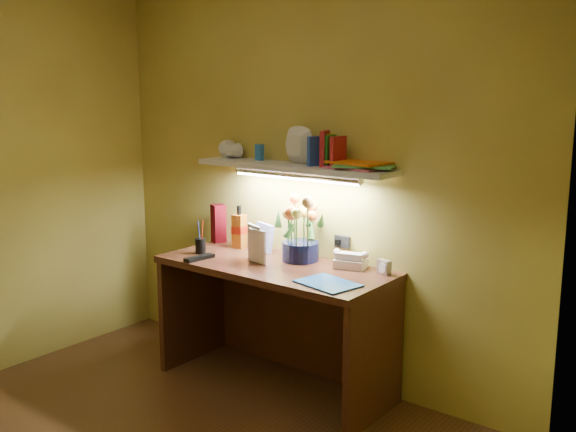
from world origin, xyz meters
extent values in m
cube|color=#381C0F|center=(0.00, 1.20, 0.38)|extent=(1.40, 0.60, 0.75)
cube|color=silver|center=(0.60, 1.41, 0.79)|extent=(0.09, 0.06, 0.08)
cube|color=#51050E|center=(-0.65, 1.42, 0.88)|extent=(0.11, 0.11, 0.25)
cylinder|color=black|center=(-0.52, 1.12, 0.83)|extent=(0.09, 0.09, 0.16)
cube|color=black|center=(-0.42, 1.01, 0.76)|extent=(0.07, 0.20, 0.02)
cube|color=blue|center=(0.47, 1.06, 0.75)|extent=(0.34, 0.28, 0.01)
imported|color=white|center=(-0.17, 1.17, 0.85)|extent=(0.15, 0.05, 0.20)
imported|color=silver|center=(-0.22, 1.22, 0.86)|extent=(0.15, 0.07, 0.22)
cube|color=silver|center=(0.00, 1.38, 1.30)|extent=(1.30, 0.25, 0.03)
imported|color=silver|center=(-0.58, 1.39, 1.36)|extent=(0.12, 0.12, 0.09)
imported|color=silver|center=(-0.51, 1.36, 1.36)|extent=(0.12, 0.12, 0.09)
imported|color=silver|center=(0.00, 1.37, 1.34)|extent=(0.25, 0.25, 0.05)
cube|color=silver|center=(-0.57, 1.43, 1.37)|extent=(0.06, 0.06, 0.11)
cube|color=blue|center=(-0.29, 1.42, 1.36)|extent=(0.05, 0.04, 0.10)
cube|color=maroon|center=(0.21, 1.40, 1.42)|extent=(0.08, 0.14, 0.20)
cube|color=gold|center=(0.22, 1.41, 1.41)|extent=(0.03, 0.11, 0.18)
cube|color=#2649B4|center=(0.16, 1.39, 1.40)|extent=(0.06, 0.12, 0.17)
cube|color=#1D7921|center=(0.24, 1.40, 1.40)|extent=(0.04, 0.12, 0.18)
cube|color=maroon|center=(0.31, 1.39, 1.40)|extent=(0.03, 0.12, 0.17)
cube|color=#CF5279|center=(0.42, 1.41, 1.32)|extent=(0.31, 0.24, 0.01)
cube|color=#56C25F|center=(0.46, 1.42, 1.34)|extent=(0.37, 0.32, 0.01)
cube|color=orange|center=(0.43, 1.42, 1.35)|extent=(0.35, 0.28, 0.01)
camera|label=1|loc=(2.26, -1.58, 1.72)|focal=40.00mm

